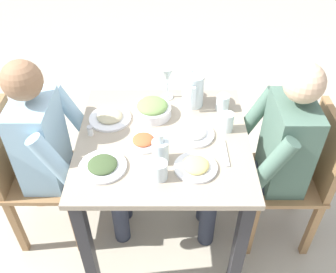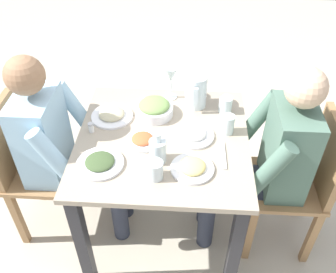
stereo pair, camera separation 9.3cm
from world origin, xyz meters
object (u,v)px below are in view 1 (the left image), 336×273
(plate_fries, at_px, (196,166))
(plate_beans, at_px, (110,117))
(wine_glass, at_px, (167,76))
(water_pitcher, at_px, (193,90))
(diner_far, at_px, (267,154))
(water_glass_near_left, at_px, (227,122))
(dining_table, at_px, (163,157))
(chair_near, at_px, (29,170))
(water_glass_center, at_px, (159,170))
(plate_rice_curry, at_px, (143,141))
(oil_carafe, at_px, (160,152))
(water_glass_far_right, at_px, (223,103))
(plate_dolmas, at_px, (103,166))
(salad_bowl, at_px, (152,109))
(salt_shaker, at_px, (90,131))
(plate_yoghurt, at_px, (193,133))
(diner_near, at_px, (61,151))
(chair_far, at_px, (299,173))

(plate_fries, height_order, plate_beans, same)
(wine_glass, bearing_deg, water_pitcher, 64.30)
(diner_far, xyz_separation_m, water_glass_near_left, (-0.07, -0.22, 0.15))
(dining_table, distance_m, diner_far, 0.54)
(chair_near, height_order, wine_glass, wine_glass)
(chair_near, height_order, plate_fries, chair_near)
(water_glass_center, bearing_deg, diner_far, 115.41)
(plate_rice_curry, distance_m, oil_carafe, 0.16)
(water_glass_far_right, distance_m, oil_carafe, 0.53)
(chair_near, xyz_separation_m, water_glass_center, (0.28, 0.74, 0.30))
(wine_glass, bearing_deg, plate_rice_curry, -16.64)
(chair_near, height_order, plate_dolmas, chair_near)
(salad_bowl, bearing_deg, oil_carafe, 7.96)
(plate_rice_curry, xyz_separation_m, water_glass_far_right, (-0.28, 0.42, 0.03))
(diner_far, xyz_separation_m, wine_glass, (-0.37, -0.52, 0.24))
(water_pitcher, bearing_deg, salt_shaker, -63.43)
(plate_rice_curry, bearing_deg, salad_bowl, 170.40)
(plate_yoghurt, bearing_deg, plate_rice_curry, -76.98)
(water_glass_center, height_order, wine_glass, wine_glass)
(dining_table, height_order, salad_bowl, salad_bowl)
(plate_yoghurt, distance_m, plate_fries, 0.24)
(diner_near, bearing_deg, dining_table, 88.57)
(salad_bowl, bearing_deg, water_glass_center, 5.79)
(chair_far, relative_size, oil_carafe, 5.40)
(water_glass_center, bearing_deg, plate_dolmas, -103.17)
(plate_fries, bearing_deg, plate_dolmas, -90.67)
(dining_table, height_order, diner_far, diner_far)
(chair_far, bearing_deg, water_glass_near_left, -99.81)
(plate_yoghurt, relative_size, water_glass_near_left, 2.02)
(wine_glass, bearing_deg, dining_table, -3.20)
(plate_dolmas, height_order, wine_glass, wine_glass)
(chair_far, relative_size, salad_bowl, 4.36)
(water_pitcher, bearing_deg, plate_fries, -1.08)
(chair_near, relative_size, water_glass_near_left, 8.50)
(dining_table, bearing_deg, wine_glass, 176.80)
(plate_beans, relative_size, water_glass_far_right, 2.47)
(chair_near, relative_size, plate_rice_curry, 5.10)
(dining_table, distance_m, water_glass_center, 0.33)
(chair_far, bearing_deg, plate_yoghurt, -92.78)
(plate_dolmas, height_order, water_glass_far_right, water_glass_far_right)
(salad_bowl, height_order, salt_shaker, salad_bowl)
(plate_rice_curry, height_order, water_glass_near_left, water_glass_near_left)
(water_glass_near_left, bearing_deg, wine_glass, -133.86)
(diner_near, distance_m, water_glass_far_right, 0.91)
(diner_near, bearing_deg, water_glass_near_left, 93.46)
(water_pitcher, distance_m, plate_dolmas, 0.67)
(diner_far, bearing_deg, water_pitcher, -128.16)
(diner_near, xyz_separation_m, wine_glass, (-0.35, 0.56, 0.24))
(water_glass_center, bearing_deg, water_glass_far_right, 146.73)
(water_glass_near_left, xyz_separation_m, oil_carafe, (0.23, -0.34, 0.00))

